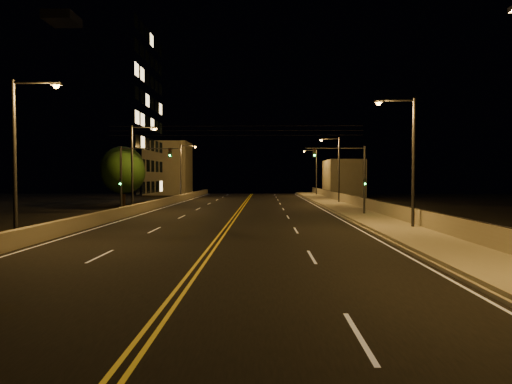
{
  "coord_description": "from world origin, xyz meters",
  "views": [
    {
      "loc": [
        2.49,
        -7.47,
        3.39
      ],
      "look_at": [
        2.0,
        18.0,
        2.5
      ],
      "focal_mm": 30.0,
      "sensor_mm": 36.0,
      "label": 1
    }
  ],
  "objects_px": {
    "streetlight_4": "(20,148)",
    "tree_1": "(123,168)",
    "streetlight_1": "(409,154)",
    "streetlight_3": "(315,169)",
    "streetlight_6": "(183,168)",
    "traffic_signal_right": "(353,172)",
    "tree_0": "(123,172)",
    "streetlight_2": "(337,165)",
    "building_tower": "(63,113)",
    "streetlight_5": "(135,162)",
    "traffic_signal_left": "(133,172)"
  },
  "relations": [
    {
      "from": "streetlight_5",
      "to": "traffic_signal_left",
      "type": "bearing_deg",
      "value": -75.93
    },
    {
      "from": "streetlight_3",
      "to": "traffic_signal_left",
      "type": "xyz_separation_m",
      "value": [
        -20.29,
        -39.9,
        -1.02
      ]
    },
    {
      "from": "streetlight_4",
      "to": "streetlight_6",
      "type": "bearing_deg",
      "value": 90.0
    },
    {
      "from": "streetlight_6",
      "to": "traffic_signal_left",
      "type": "bearing_deg",
      "value": -87.77
    },
    {
      "from": "streetlight_5",
      "to": "tree_0",
      "type": "relative_size",
      "value": 1.35
    },
    {
      "from": "streetlight_4",
      "to": "tree_0",
      "type": "xyz_separation_m",
      "value": [
        -2.51,
        23.44,
        -0.96
      ]
    },
    {
      "from": "streetlight_4",
      "to": "building_tower",
      "type": "relative_size",
      "value": 0.32
    },
    {
      "from": "streetlight_2",
      "to": "streetlight_4",
      "type": "distance_m",
      "value": 38.45
    },
    {
      "from": "streetlight_2",
      "to": "tree_1",
      "type": "bearing_deg",
      "value": -177.26
    },
    {
      "from": "streetlight_2",
      "to": "streetlight_3",
      "type": "relative_size",
      "value": 1.0
    },
    {
      "from": "streetlight_2",
      "to": "tree_1",
      "type": "height_order",
      "value": "streetlight_2"
    },
    {
      "from": "streetlight_2",
      "to": "traffic_signal_right",
      "type": "bearing_deg",
      "value": -95.06
    },
    {
      "from": "streetlight_4",
      "to": "streetlight_1",
      "type": "bearing_deg",
      "value": 14.05
    },
    {
      "from": "traffic_signal_right",
      "to": "streetlight_2",
      "type": "bearing_deg",
      "value": 84.94
    },
    {
      "from": "streetlight_5",
      "to": "tree_0",
      "type": "bearing_deg",
      "value": 121.52
    },
    {
      "from": "streetlight_6",
      "to": "tree_0",
      "type": "height_order",
      "value": "streetlight_6"
    },
    {
      "from": "traffic_signal_right",
      "to": "building_tower",
      "type": "xyz_separation_m",
      "value": [
        -35.21,
        22.31,
        8.44
      ]
    },
    {
      "from": "tree_0",
      "to": "tree_1",
      "type": "bearing_deg",
      "value": 108.94
    },
    {
      "from": "streetlight_6",
      "to": "traffic_signal_right",
      "type": "xyz_separation_m",
      "value": [
        19.89,
        -28.36,
        -1.02
      ]
    },
    {
      "from": "building_tower",
      "to": "tree_0",
      "type": "relative_size",
      "value": 4.16
    },
    {
      "from": "streetlight_3",
      "to": "tree_0",
      "type": "height_order",
      "value": "streetlight_3"
    },
    {
      "from": "streetlight_6",
      "to": "tree_0",
      "type": "xyz_separation_m",
      "value": [
        -2.51,
        -19.85,
        -0.96
      ]
    },
    {
      "from": "streetlight_4",
      "to": "tree_0",
      "type": "bearing_deg",
      "value": 96.11
    },
    {
      "from": "streetlight_3",
      "to": "building_tower",
      "type": "distance_m",
      "value": 41.39
    },
    {
      "from": "streetlight_1",
      "to": "tree_0",
      "type": "xyz_separation_m",
      "value": [
        -23.91,
        18.08,
        -0.96
      ]
    },
    {
      "from": "streetlight_3",
      "to": "tree_1",
      "type": "height_order",
      "value": "streetlight_3"
    },
    {
      "from": "traffic_signal_right",
      "to": "traffic_signal_left",
      "type": "relative_size",
      "value": 1.0
    },
    {
      "from": "streetlight_4",
      "to": "streetlight_5",
      "type": "distance_m",
      "value": 19.35
    },
    {
      "from": "streetlight_4",
      "to": "streetlight_5",
      "type": "bearing_deg",
      "value": 90.0
    },
    {
      "from": "streetlight_3",
      "to": "streetlight_6",
      "type": "height_order",
      "value": "same"
    },
    {
      "from": "streetlight_4",
      "to": "tree_1",
      "type": "relative_size",
      "value": 1.16
    },
    {
      "from": "building_tower",
      "to": "tree_1",
      "type": "xyz_separation_m",
      "value": [
        10.33,
        -6.55,
        -7.75
      ]
    },
    {
      "from": "streetlight_1",
      "to": "building_tower",
      "type": "distance_m",
      "value": 49.19
    },
    {
      "from": "streetlight_6",
      "to": "tree_1",
      "type": "distance_m",
      "value": 13.56
    },
    {
      "from": "streetlight_3",
      "to": "building_tower",
      "type": "xyz_separation_m",
      "value": [
        -36.72,
        -17.59,
        7.42
      ]
    },
    {
      "from": "streetlight_3",
      "to": "streetlight_6",
      "type": "bearing_deg",
      "value": -151.66
    },
    {
      "from": "building_tower",
      "to": "tree_0",
      "type": "height_order",
      "value": "building_tower"
    },
    {
      "from": "building_tower",
      "to": "tree_0",
      "type": "distance_m",
      "value": 20.61
    },
    {
      "from": "streetlight_2",
      "to": "traffic_signal_right",
      "type": "relative_size",
      "value": 1.38
    },
    {
      "from": "streetlight_2",
      "to": "streetlight_5",
      "type": "distance_m",
      "value": 24.83
    },
    {
      "from": "streetlight_2",
      "to": "building_tower",
      "type": "bearing_deg",
      "value": 171.8
    },
    {
      "from": "streetlight_1",
      "to": "streetlight_4",
      "type": "relative_size",
      "value": 1.0
    },
    {
      "from": "streetlight_3",
      "to": "streetlight_5",
      "type": "bearing_deg",
      "value": -121.09
    },
    {
      "from": "streetlight_1",
      "to": "tree_1",
      "type": "xyz_separation_m",
      "value": [
        -26.39,
        25.33,
        -0.33
      ]
    },
    {
      "from": "traffic_signal_right",
      "to": "streetlight_4",
      "type": "bearing_deg",
      "value": -143.11
    },
    {
      "from": "streetlight_4",
      "to": "building_tower",
      "type": "xyz_separation_m",
      "value": [
        -15.32,
        37.23,
        7.42
      ]
    },
    {
      "from": "building_tower",
      "to": "tree_1",
      "type": "relative_size",
      "value": 3.58
    },
    {
      "from": "streetlight_6",
      "to": "traffic_signal_left",
      "type": "relative_size",
      "value": 1.38
    },
    {
      "from": "streetlight_1",
      "to": "streetlight_2",
      "type": "relative_size",
      "value": 1.0
    },
    {
      "from": "streetlight_1",
      "to": "streetlight_3",
      "type": "distance_m",
      "value": 49.47
    }
  ]
}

